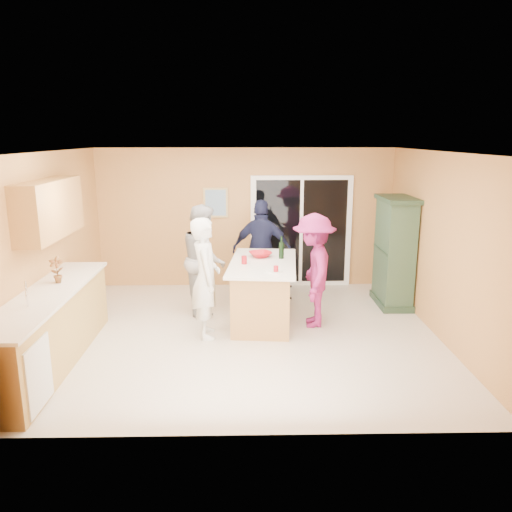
{
  "coord_description": "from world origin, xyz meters",
  "views": [
    {
      "loc": [
        0.01,
        -6.77,
        2.81
      ],
      "look_at": [
        0.15,
        0.1,
        1.15
      ],
      "focal_mm": 35.0,
      "sensor_mm": 36.0,
      "label": 1
    }
  ],
  "objects_px": {
    "woman_navy": "(262,250)",
    "green_hutch": "(394,253)",
    "woman_magenta": "(314,271)",
    "woman_white": "(206,278)",
    "woman_grey": "(204,259)",
    "kitchen_island": "(263,293)"
  },
  "relations": [
    {
      "from": "woman_navy",
      "to": "woman_magenta",
      "type": "xyz_separation_m",
      "value": [
        0.73,
        -1.25,
        -0.03
      ]
    },
    {
      "from": "woman_grey",
      "to": "woman_magenta",
      "type": "relative_size",
      "value": 1.03
    },
    {
      "from": "woman_grey",
      "to": "woman_white",
      "type": "bearing_deg",
      "value": 176.71
    },
    {
      "from": "woman_grey",
      "to": "kitchen_island",
      "type": "bearing_deg",
      "value": -127.59
    },
    {
      "from": "woman_navy",
      "to": "green_hutch",
      "type": "bearing_deg",
      "value": 179.86
    },
    {
      "from": "green_hutch",
      "to": "woman_white",
      "type": "distance_m",
      "value": 3.32
    },
    {
      "from": "woman_grey",
      "to": "woman_navy",
      "type": "distance_m",
      "value": 1.12
    },
    {
      "from": "kitchen_island",
      "to": "woman_navy",
      "type": "relative_size",
      "value": 1.08
    },
    {
      "from": "kitchen_island",
      "to": "woman_white",
      "type": "height_order",
      "value": "woman_white"
    },
    {
      "from": "woman_white",
      "to": "green_hutch",
      "type": "bearing_deg",
      "value": -75.22
    },
    {
      "from": "kitchen_island",
      "to": "woman_navy",
      "type": "height_order",
      "value": "woman_navy"
    },
    {
      "from": "woman_white",
      "to": "woman_navy",
      "type": "bearing_deg",
      "value": -35.66
    },
    {
      "from": "green_hutch",
      "to": "woman_grey",
      "type": "distance_m",
      "value": 3.17
    },
    {
      "from": "woman_white",
      "to": "woman_navy",
      "type": "height_order",
      "value": "woman_navy"
    },
    {
      "from": "woman_white",
      "to": "woman_navy",
      "type": "relative_size",
      "value": 0.98
    },
    {
      "from": "woman_navy",
      "to": "woman_magenta",
      "type": "height_order",
      "value": "woman_navy"
    },
    {
      "from": "woman_navy",
      "to": "woman_magenta",
      "type": "distance_m",
      "value": 1.45
    },
    {
      "from": "woman_grey",
      "to": "woman_navy",
      "type": "height_order",
      "value": "woman_navy"
    },
    {
      "from": "green_hutch",
      "to": "woman_white",
      "type": "relative_size",
      "value": 1.07
    },
    {
      "from": "woman_white",
      "to": "woman_grey",
      "type": "xyz_separation_m",
      "value": [
        -0.11,
        1.08,
        0.02
      ]
    },
    {
      "from": "kitchen_island",
      "to": "green_hutch",
      "type": "xyz_separation_m",
      "value": [
        2.22,
        0.74,
        0.45
      ]
    },
    {
      "from": "woman_navy",
      "to": "woman_grey",
      "type": "bearing_deg",
      "value": 39.6
    }
  ]
}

